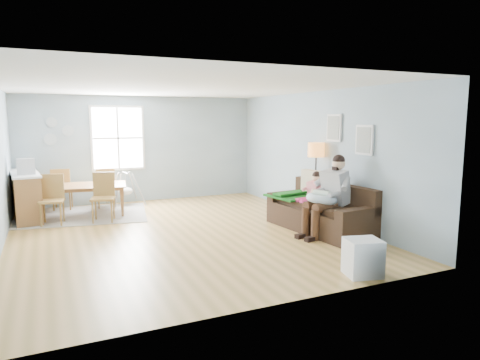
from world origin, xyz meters
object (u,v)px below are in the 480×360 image
storage_cube (362,257)px  chair_sw (52,196)px  monitor (26,166)px  floor_lamp (316,157)px  sofa (322,214)px  father (329,193)px  baby_swing (126,190)px  toddler (312,190)px  counter (26,195)px  chair_nw (62,186)px  dining_table (82,200)px  chair_se (103,193)px  chair_ne (106,185)px

storage_cube → chair_sw: chair_sw is taller
chair_sw → monitor: size_ratio=2.93×
floor_lamp → sofa: bearing=-113.0°
father → baby_swing: father is taller
toddler → sofa: bearing=-62.7°
sofa → counter: size_ratio=1.26×
chair_sw → monitor: bearing=139.2°
father → counter: (-5.11, 3.75, -0.28)m
sofa → floor_lamp: (0.29, 0.67, 1.04)m
sofa → monitor: 6.08m
chair_nw → dining_table: bearing=-63.3°
chair_sw → storage_cube: bearing=-52.5°
chair_se → chair_nw: chair_se is taller
chair_sw → toddler: bearing=-28.3°
counter → baby_swing: 2.27m
sofa → toddler: bearing=117.3°
father → chair_se: father is taller
sofa → father: father is taller
chair_se → chair_nw: bearing=117.0°
father → dining_table: size_ratio=0.77×
father → monitor: (-5.06, 3.41, 0.38)m
sofa → chair_sw: 5.43m
toddler → monitor: size_ratio=2.57×
toddler → floor_lamp: 0.86m
dining_table → counter: (-1.10, 0.15, 0.17)m
floor_lamp → baby_swing: bearing=134.7°
floor_lamp → dining_table: 5.21m
monitor → baby_swing: (2.14, 0.94, -0.79)m
chair_sw → floor_lamp: bearing=-22.0°
chair_sw → chair_nw: 1.35m
counter → chair_se: bearing=-31.1°
dining_table → monitor: monitor is taller
dining_table → sofa: bearing=-30.1°
sofa → toddler: size_ratio=2.60×
sofa → toddler: toddler is taller
monitor → baby_swing: bearing=23.6°
sofa → chair_se: chair_se is taller
floor_lamp → chair_nw: bearing=145.0°
baby_swing → chair_se: bearing=-115.2°
chair_ne → sofa: bearing=-47.7°
toddler → chair_ne: 5.00m
chair_nw → chair_ne: chair_nw is taller
toddler → chair_sw: toddler is taller
storage_cube → chair_nw: chair_nw is taller
floor_lamp → chair_nw: (-4.78, 3.35, -0.79)m
chair_se → monitor: size_ratio=2.96×
floor_lamp → counter: floor_lamp is taller
sofa → storage_cube: (-0.93, -2.24, -0.06)m
sofa → toddler: (-0.10, 0.20, 0.44)m
chair_sw → counter: (-0.51, 0.73, -0.07)m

